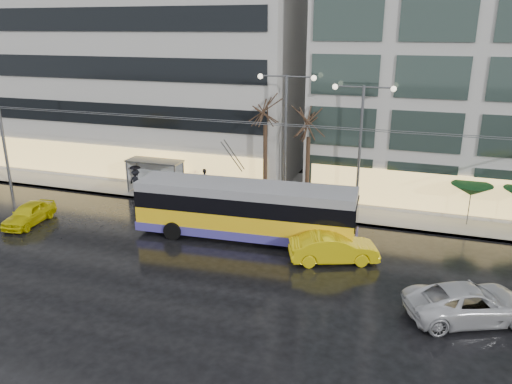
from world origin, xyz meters
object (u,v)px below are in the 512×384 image
at_px(trolleybus, 245,212).
at_px(street_lamp_near, 286,123).
at_px(bus_shelter, 152,168).
at_px(taxi_a, 29,214).

bearing_deg(trolleybus, street_lamp_near, 82.33).
distance_m(trolleybus, bus_shelter, 11.22).
relative_size(trolleybus, bus_shelter, 3.15).
height_order(street_lamp_near, taxi_a, street_lamp_near).
bearing_deg(taxi_a, trolleybus, 3.46).
distance_m(street_lamp_near, taxi_a, 17.72).
height_order(bus_shelter, taxi_a, bus_shelter).
distance_m(bus_shelter, street_lamp_near, 11.14).
xyz_separation_m(trolleybus, bus_shelter, (-9.58, 5.83, 0.32)).
relative_size(trolleybus, taxi_a, 3.25).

